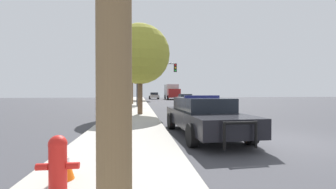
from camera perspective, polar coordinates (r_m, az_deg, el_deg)
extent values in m
plane|color=#3D3D42|center=(8.32, 27.29, -10.43)|extent=(110.00, 110.00, 0.00)
cube|color=#ADA89E|center=(6.91, -11.14, -12.13)|extent=(3.00, 110.00, 0.13)
cube|color=black|center=(8.33, 9.10, -6.05)|extent=(2.11, 5.25, 0.55)
cube|color=black|center=(8.53, 8.54, -2.42)|extent=(1.73, 2.76, 0.48)
cylinder|color=black|center=(7.30, 20.19, -9.23)|extent=(0.27, 0.70, 0.68)
cylinder|color=black|center=(6.59, 6.14, -10.28)|extent=(0.27, 0.70, 0.68)
cylinder|color=black|center=(10.17, 11.00, -6.39)|extent=(0.27, 0.70, 0.68)
cylinder|color=black|center=(9.67, 0.79, -6.75)|extent=(0.27, 0.70, 0.68)
cylinder|color=black|center=(6.09, 21.44, -9.46)|extent=(0.07, 0.07, 0.68)
cylinder|color=black|center=(5.70, 14.14, -10.13)|extent=(0.07, 0.07, 0.68)
cylinder|color=black|center=(5.84, 17.93, -6.86)|extent=(0.89, 0.11, 0.07)
cube|color=navy|center=(8.52, 8.54, -0.52)|extent=(1.35, 0.26, 0.09)
cube|color=navy|center=(8.68, 14.98, -5.61)|extent=(0.19, 3.72, 0.15)
cylinder|color=red|center=(3.68, -26.16, -17.09)|extent=(0.24, 0.24, 0.70)
sphere|color=red|center=(3.58, -26.20, -11.25)|extent=(0.25, 0.25, 0.25)
cylinder|color=red|center=(3.72, -29.26, -15.74)|extent=(0.17, 0.10, 0.10)
cylinder|color=red|center=(3.60, -22.95, -16.30)|extent=(0.17, 0.10, 0.10)
cylinder|color=#424247|center=(23.84, -7.84, 2.76)|extent=(0.16, 0.16, 4.64)
cylinder|color=#424247|center=(24.08, -2.96, 7.92)|extent=(4.06, 0.11, 0.11)
cube|color=black|center=(24.27, 1.86, 6.80)|extent=(0.30, 0.24, 0.90)
sphere|color=red|center=(24.17, 1.91, 7.54)|extent=(0.20, 0.20, 0.20)
sphere|color=orange|center=(24.14, 1.91, 6.83)|extent=(0.20, 0.20, 0.20)
sphere|color=green|center=(24.11, 1.91, 6.12)|extent=(0.20, 0.20, 0.20)
cube|color=#B7B7BC|center=(48.58, -3.59, -0.41)|extent=(1.86, 4.19, 0.57)
cube|color=black|center=(48.36, -3.58, 0.22)|extent=(1.59, 2.18, 0.50)
cylinder|color=black|center=(49.83, -4.73, -0.71)|extent=(0.24, 0.70, 0.70)
cylinder|color=black|center=(49.95, -2.66, -0.70)|extent=(0.24, 0.70, 0.70)
cylinder|color=black|center=(47.23, -4.58, -0.79)|extent=(0.24, 0.70, 0.70)
cylinder|color=black|center=(47.36, -2.40, -0.78)|extent=(0.24, 0.70, 0.70)
cube|color=silver|center=(30.77, 4.44, -1.16)|extent=(1.83, 4.18, 0.53)
cube|color=black|center=(30.96, 4.36, -0.26)|extent=(1.55, 2.18, 0.43)
cylinder|color=black|center=(29.70, 6.54, -1.74)|extent=(0.25, 0.64, 0.64)
cylinder|color=black|center=(29.36, 3.25, -1.77)|extent=(0.25, 0.64, 0.64)
cylinder|color=black|center=(32.21, 5.51, -1.55)|extent=(0.25, 0.64, 0.64)
cylinder|color=black|center=(31.90, 2.47, -1.57)|extent=(0.25, 0.64, 0.64)
cube|color=maroon|center=(44.32, 1.50, 0.31)|extent=(2.42, 2.10, 1.70)
cube|color=#B2B2B7|center=(48.01, 0.79, 0.93)|extent=(2.43, 5.39, 2.68)
cylinder|color=black|center=(44.74, 2.95, -0.77)|extent=(0.28, 0.85, 0.85)
cylinder|color=black|center=(44.37, -0.05, -0.79)|extent=(0.28, 0.85, 0.85)
cylinder|color=black|center=(49.21, 1.98, -0.64)|extent=(0.28, 0.85, 0.85)
cylinder|color=black|center=(48.87, -0.75, -0.65)|extent=(0.28, 0.85, 0.85)
cylinder|color=brown|center=(27.20, -9.22, 1.93)|extent=(0.36, 0.36, 4.09)
sphere|color=#999933|center=(27.45, -9.24, 8.49)|extent=(3.98, 3.98, 3.98)
cylinder|color=brown|center=(14.90, -7.12, 0.58)|extent=(0.33, 0.33, 2.87)
sphere|color=#999933|center=(15.10, -7.14, 10.18)|extent=(3.94, 3.94, 3.94)
cylinder|color=brown|center=(40.46, -7.32, 1.58)|extent=(0.46, 0.46, 4.14)
sphere|color=#B77F28|center=(40.69, -7.32, 6.84)|extent=(6.06, 6.06, 6.06)
cone|color=orange|center=(4.29, -25.04, -15.13)|extent=(0.35, 0.35, 0.60)
cylinder|color=white|center=(4.29, -25.04, -14.74)|extent=(0.19, 0.19, 0.08)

